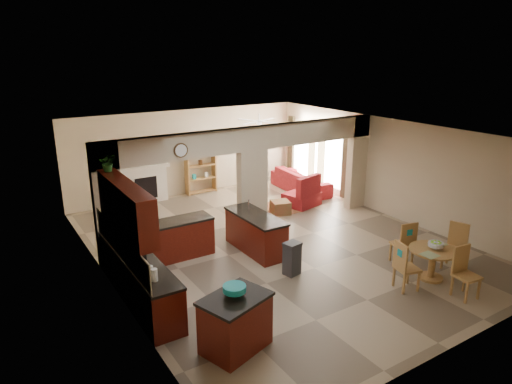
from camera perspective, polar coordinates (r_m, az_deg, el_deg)
floor at (r=11.48m, az=2.21°, el=-6.44°), size 10.00×10.00×0.00m
ceiling at (r=10.66m, az=2.39°, el=7.46°), size 10.00×10.00×0.00m
wall_back at (r=15.23m, az=-8.49°, el=4.93°), size 8.00×0.00×8.00m
wall_front at (r=7.72m, az=24.17°, el=-9.04°), size 8.00×0.00×8.00m
wall_left at (r=9.42m, az=-18.20°, el=-3.60°), size 0.00×10.00×10.00m
wall_right at (r=13.59m, az=16.33°, el=2.90°), size 0.00×10.00×10.00m
partition_left_pier at (r=10.41m, az=-18.03°, el=-1.61°), size 0.60×0.25×2.80m
partition_center_pier at (r=11.88m, az=-0.46°, el=0.07°), size 0.80×0.25×2.20m
partition_right_pier at (r=14.04m, az=12.48°, el=3.65°), size 0.60×0.25×2.80m
partition_header at (r=11.54m, az=-0.48°, el=6.72°), size 8.00×0.25×0.60m
kitchen_counter at (r=9.75m, az=-13.06°, el=-8.43°), size 2.52×3.29×1.48m
upper_cabinets at (r=8.56m, az=-15.98°, el=-1.80°), size 0.35×2.40×0.90m
peninsula at (r=10.91m, az=-0.03°, el=-5.13°), size 0.70×1.85×0.91m
wall_clock at (r=10.51m, az=-9.37°, el=5.16°), size 0.34×0.03×0.34m
rug at (r=13.72m, az=1.37°, el=-2.35°), size 1.60×1.30×0.01m
fireplace at (r=14.71m, az=-13.77°, el=1.01°), size 1.60×0.35×1.20m
shelving_unit at (r=15.33m, az=-6.94°, el=3.15°), size 1.00×0.32×1.80m
window_a at (r=15.18m, az=9.73°, el=4.05°), size 0.02×0.90×1.90m
window_b at (r=16.45m, az=5.77°, el=5.24°), size 0.02×0.90×1.90m
glazed_door at (r=15.84m, az=7.65°, el=4.14°), size 0.02×0.70×2.10m
drape_a_left at (r=14.73m, az=11.17°, el=3.56°), size 0.10×0.28×2.30m
drape_a_right at (r=15.59m, az=8.15°, el=4.48°), size 0.10×0.28×2.30m
drape_b_left at (r=15.96m, az=6.99°, el=4.83°), size 0.10×0.28×2.30m
drape_b_right at (r=16.89m, az=4.41°, el=5.59°), size 0.10×0.28×2.30m
ceiling_fan at (r=13.98m, az=0.41°, el=8.85°), size 1.00×1.00×0.10m
kitchen_island at (r=7.57m, az=-2.59°, el=-16.03°), size 1.26×1.06×0.93m
teal_bowl at (r=7.32m, az=-2.71°, el=-12.21°), size 0.37×0.37×0.17m
trash_can at (r=9.88m, az=4.52°, el=-8.44°), size 0.36×0.33×0.68m
dining_table at (r=10.30m, az=21.22°, el=-7.77°), size 0.99×0.99×0.68m
fruit_bowl at (r=10.22m, az=21.55°, el=-6.20°), size 0.31×0.31×0.17m
sofa at (r=15.62m, az=5.58°, el=1.41°), size 2.53×1.16×0.72m
chaise at (r=14.21m, az=5.72°, el=-0.88°), size 1.18×1.05×0.40m
armchair at (r=13.48m, az=-0.58°, el=-1.28°), size 0.97×0.98×0.64m
ottoman at (r=13.47m, az=3.07°, el=-1.92°), size 0.65×0.65×0.38m
plant at (r=9.28m, az=-18.03°, el=3.51°), size 0.35×0.31×0.35m
chair_north at (r=10.72m, az=18.13°, el=-5.91°), size 0.51×0.51×1.02m
chair_east at (r=10.99m, az=23.71°, el=-5.95°), size 0.53×0.53×1.02m
chair_south at (r=9.83m, az=24.55°, el=-8.82°), size 0.46×0.46×1.02m
chair_west at (r=9.63m, az=18.01°, el=-8.60°), size 0.51×0.51×1.02m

